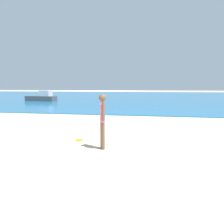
% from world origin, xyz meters
% --- Properties ---
extents(water, '(160.00, 60.00, 0.06)m').
position_xyz_m(water, '(0.00, 41.92, 0.03)').
color(water, '#1E6B9E').
rests_on(water, ground).
extents(person_standing, '(0.22, 0.36, 1.68)m').
position_xyz_m(person_standing, '(0.43, 4.69, 0.95)').
color(person_standing, brown).
rests_on(person_standing, ground).
extents(frisbee, '(0.28, 0.28, 0.03)m').
position_xyz_m(frisbee, '(-0.60, 5.49, 0.01)').
color(frisbee, orange).
rests_on(frisbee, ground).
extents(boat_near, '(4.08, 1.71, 1.35)m').
position_xyz_m(boat_near, '(-11.61, 23.11, 0.53)').
color(boat_near, '#4C4C51').
rests_on(boat_near, water).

